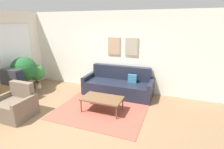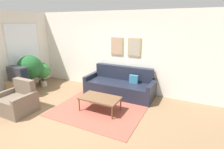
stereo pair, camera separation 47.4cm
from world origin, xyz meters
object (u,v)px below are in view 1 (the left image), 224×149
Objects in this scene: tv at (12,77)px; potted_plant_tall at (24,70)px; armchair at (16,106)px; couch at (119,85)px; coffee_table at (102,99)px.

potted_plant_tall is (-0.06, 0.53, 0.08)m from tv.
tv is 1.23m from armchair.
couch is 2.10× the size of coffee_table.
couch is 2.65× the size of armchair.
coffee_table is 0.85× the size of potted_plant_tall.
armchair is (-1.96, -1.01, -0.08)m from coffee_table.
coffee_table is 2.21m from armchair.
potted_plant_tall is at bearing 96.83° from tv.
couch is at bearing 19.29° from potted_plant_tall.
tv is at bearing -83.17° from potted_plant_tall.
coffee_table is at bearing -91.57° from couch.
potted_plant_tall is at bearing 175.20° from coffee_table.
couch reaches higher than armchair.
tv is at bearing 122.88° from armchair.
tv reaches higher than couch.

